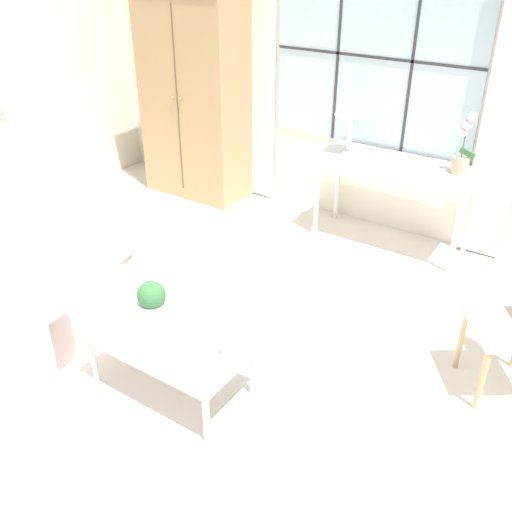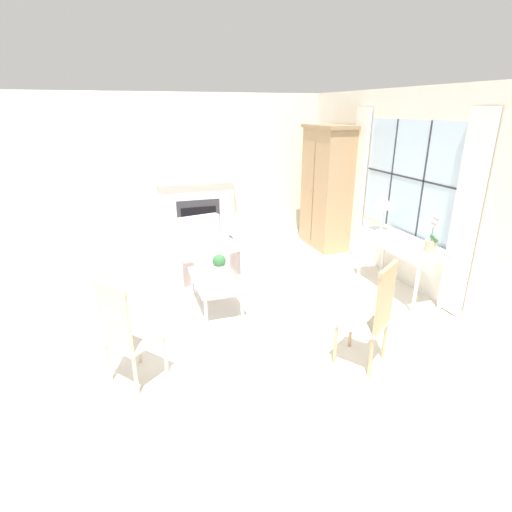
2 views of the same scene
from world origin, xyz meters
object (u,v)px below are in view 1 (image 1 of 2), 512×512
object	(u,v)px
console_table	(396,171)
table_lamp	(352,106)
armoire	(195,89)
potted_orchid	(463,151)
coffee_table	(170,342)
potted_plant_small	(152,299)
pillar_candle	(227,348)
armchair_upholstered	(41,288)

from	to	relation	value
console_table	table_lamp	bearing A→B (deg)	-175.74
armoire	potted_orchid	distance (m)	2.75
potted_orchid	coffee_table	distance (m)	2.84
table_lamp	potted_plant_small	world-z (taller)	table_lamp
pillar_candle	table_lamp	bearing A→B (deg)	101.05
console_table	armchair_upholstered	bearing A→B (deg)	-123.02
table_lamp	coffee_table	xyz separation A→B (m)	(0.09, -2.56, -0.86)
armoire	potted_plant_small	xyz separation A→B (m)	(1.62, -2.47, -0.60)
potted_orchid	pillar_candle	world-z (taller)	potted_orchid
armchair_upholstered	potted_plant_small	distance (m)	1.09
potted_plant_small	pillar_candle	world-z (taller)	potted_plant_small
coffee_table	pillar_candle	size ratio (longest dim) A/B	6.77
table_lamp	potted_orchid	bearing A→B (deg)	3.59
armchair_upholstered	potted_orchid	bearing A→B (deg)	49.77
console_table	potted_plant_small	world-z (taller)	console_table
armchair_upholstered	pillar_candle	size ratio (longest dim) A/B	7.69
armchair_upholstered	table_lamp	bearing A→B (deg)	64.41
armoire	console_table	bearing A→B (deg)	0.37
armoire	potted_orchid	bearing A→B (deg)	0.87
armoire	potted_plant_small	distance (m)	3.02
armchair_upholstered	pillar_candle	distance (m)	1.71
potted_plant_small	coffee_table	bearing A→B (deg)	-25.62
console_table	potted_orchid	xyz separation A→B (m)	(0.53, 0.03, 0.27)
table_lamp	armchair_upholstered	bearing A→B (deg)	-115.59
table_lamp	coffee_table	size ratio (longest dim) A/B	0.54
potted_orchid	armchair_upholstered	world-z (taller)	potted_orchid
armoire	pillar_candle	xyz separation A→B (m)	(2.26, -2.54, -0.66)
potted_orchid	coffee_table	world-z (taller)	potted_orchid
potted_orchid	coffee_table	xyz separation A→B (m)	(-0.89, -2.62, -0.62)
armoire	table_lamp	bearing A→B (deg)	-0.63
armoire	armchair_upholstered	world-z (taller)	armoire
console_table	armchair_upholstered	xyz separation A→B (m)	(-1.66, -2.56, -0.44)
armoire	armchair_upholstered	distance (m)	2.74
table_lamp	potted_orchid	size ratio (longest dim) A/B	1.07
potted_plant_small	armchair_upholstered	bearing A→B (deg)	-176.21
armoire	table_lamp	xyz separation A→B (m)	(1.77, -0.02, 0.09)
console_table	pillar_candle	bearing A→B (deg)	-89.11
coffee_table	pillar_candle	xyz separation A→B (m)	(0.41, 0.04, 0.11)
table_lamp	armchair_upholstered	world-z (taller)	table_lamp
potted_orchid	pillar_candle	bearing A→B (deg)	-100.63
potted_plant_small	pillar_candle	distance (m)	0.65
pillar_candle	armchair_upholstered	bearing A→B (deg)	179.95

